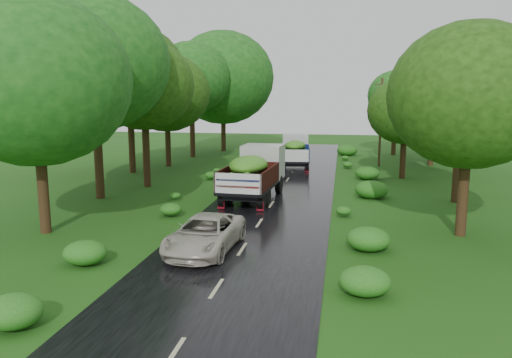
% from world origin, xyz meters
% --- Properties ---
extents(ground, '(120.00, 120.00, 0.00)m').
position_xyz_m(ground, '(0.00, 0.00, 0.00)').
color(ground, '#1B450E').
rests_on(ground, ground).
extents(road, '(6.50, 80.00, 0.02)m').
position_xyz_m(road, '(0.00, 5.00, 0.01)').
color(road, black).
rests_on(road, ground).
extents(road_lines, '(0.12, 69.60, 0.00)m').
position_xyz_m(road_lines, '(0.00, 6.00, 0.02)').
color(road_lines, '#BFB78C').
rests_on(road_lines, road).
extents(truck_near, '(2.84, 6.99, 2.88)m').
position_xyz_m(truck_near, '(-1.15, 13.42, 1.63)').
color(truck_near, black).
rests_on(truck_near, ground).
extents(truck_far, '(2.67, 6.29, 2.58)m').
position_xyz_m(truck_far, '(-0.05, 26.08, 1.46)').
color(truck_far, black).
rests_on(truck_far, ground).
extents(car, '(2.46, 4.87, 1.32)m').
position_xyz_m(car, '(-1.35, 3.55, 0.68)').
color(car, beige).
rests_on(car, road).
extents(utility_pole, '(1.25, 0.33, 7.20)m').
position_xyz_m(utility_pole, '(6.72, 27.84, 3.71)').
color(utility_pole, '#382616').
rests_on(utility_pole, ground).
extents(trees_left, '(7.83, 35.86, 9.61)m').
position_xyz_m(trees_left, '(-9.79, 21.97, 6.98)').
color(trees_left, black).
rests_on(trees_left, ground).
extents(trees_right, '(6.66, 32.07, 7.50)m').
position_xyz_m(trees_right, '(9.45, 21.92, 5.58)').
color(trees_right, black).
rests_on(trees_right, ground).
extents(shrubs, '(11.90, 44.00, 0.70)m').
position_xyz_m(shrubs, '(0.00, 14.00, 0.35)').
color(shrubs, '#216417').
rests_on(shrubs, ground).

